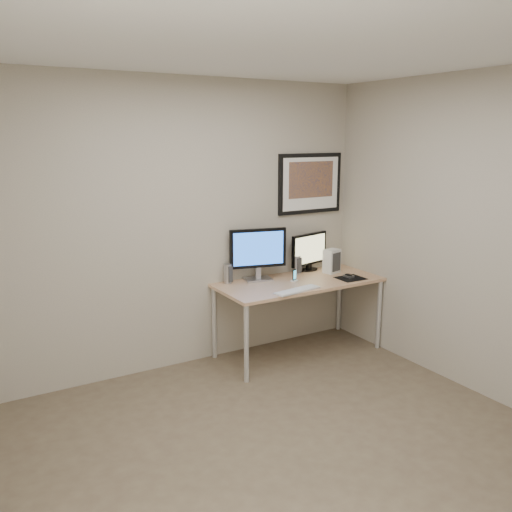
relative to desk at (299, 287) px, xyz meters
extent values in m
plane|color=brown|center=(-1.00, -1.35, -0.66)|extent=(3.60, 3.60, 0.00)
plane|color=white|center=(-1.00, -1.35, 1.94)|extent=(3.60, 3.60, 0.00)
plane|color=gray|center=(-1.00, 0.35, 0.64)|extent=(3.60, 0.00, 3.60)
plane|color=gray|center=(0.80, -1.35, 0.64)|extent=(0.00, 3.40, 3.40)
cube|color=#946A47|center=(0.00, 0.00, 0.05)|extent=(1.60, 0.70, 0.03)
cylinder|color=silver|center=(-0.76, -0.31, -0.31)|extent=(0.04, 0.04, 0.70)
cylinder|color=silver|center=(-0.76, 0.31, -0.31)|extent=(0.04, 0.04, 0.70)
cylinder|color=silver|center=(0.76, -0.31, -0.31)|extent=(0.04, 0.04, 0.70)
cylinder|color=silver|center=(0.76, 0.31, -0.31)|extent=(0.04, 0.04, 0.70)
cube|color=black|center=(0.35, 0.33, 0.96)|extent=(0.75, 0.03, 0.60)
cube|color=silver|center=(0.35, 0.32, 0.96)|extent=(0.67, 0.00, 0.52)
cube|color=orange|center=(0.35, 0.31, 1.00)|extent=(0.54, 0.00, 0.36)
cube|color=#A9A9AE|center=(-0.33, 0.22, 0.08)|extent=(0.29, 0.23, 0.02)
cube|color=#A9A9AE|center=(-0.33, 0.22, 0.14)|extent=(0.06, 0.05, 0.11)
cube|color=black|center=(-0.33, 0.22, 0.38)|extent=(0.55, 0.16, 0.38)
cube|color=#1949A6|center=(-0.33, 0.20, 0.38)|extent=(0.48, 0.12, 0.32)
cube|color=black|center=(0.32, 0.28, 0.07)|extent=(0.23, 0.16, 0.02)
cube|color=black|center=(0.32, 0.28, 0.11)|extent=(0.06, 0.05, 0.05)
cube|color=black|center=(0.32, 0.28, 0.29)|extent=(0.49, 0.14, 0.32)
cube|color=tan|center=(0.32, 0.27, 0.29)|extent=(0.44, 0.10, 0.28)
cylinder|color=#A9A9AE|center=(-0.63, 0.28, 0.16)|extent=(0.10, 0.10, 0.19)
cylinder|color=#A9A9AE|center=(0.13, 0.23, 0.16)|extent=(0.08, 0.08, 0.19)
cube|color=black|center=(-0.05, 0.01, 0.13)|extent=(0.07, 0.07, 0.12)
cube|color=silver|center=(-0.21, -0.28, 0.07)|extent=(0.49, 0.20, 0.02)
cube|color=black|center=(0.49, -0.18, 0.07)|extent=(0.26, 0.23, 0.00)
ellipsoid|color=black|center=(0.49, -0.14, 0.09)|extent=(0.06, 0.10, 0.03)
cube|color=silver|center=(0.47, 0.10, 0.19)|extent=(0.18, 0.15, 0.24)
camera|label=1|loc=(-2.91, -4.10, 1.43)|focal=38.00mm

